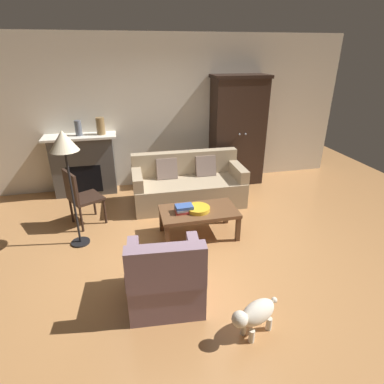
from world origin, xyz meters
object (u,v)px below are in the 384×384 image
Objects in this scene: mantel_vase_bronze at (101,126)px; fireplace at (84,165)px; armoire at (237,131)px; armchair_near_left at (166,278)px; coffee_table at (199,213)px; dog at (255,314)px; side_chair_wooden at (80,195)px; floor_lamp at (64,148)px; couch at (188,186)px; mantel_vase_slate at (78,128)px; book_stack at (184,209)px; fruit_bowl at (198,209)px.

fireplace is at bearing 177.30° from mantel_vase_bronze.
armchair_near_left is at bearing -121.70° from armoire.
mantel_vase_bronze reaches higher than coffee_table.
mantel_vase_bronze is 0.56× the size of dog.
fireplace is at bearing 91.26° from side_chair_wooden.
floor_lamp is at bearing -149.89° from armoire.
couch is 7.32× the size of mantel_vase_slate.
armoire reaches higher than couch.
fireplace is 2.47m from book_stack.
armchair_near_left is (-0.67, -1.22, -0.05)m from coffee_table.
couch is at bearing -147.07° from armoire.
couch is at bearing 89.93° from dog.
fruit_bowl is (-0.11, -1.14, 0.13)m from couch.
armoire is 1.56m from couch.
side_chair_wooden is (-1.01, 1.94, 0.20)m from armchair_near_left.
dog is (1.77, -2.01, -1.15)m from floor_lamp.
couch is at bearing -24.27° from mantel_vase_slate.
dog is (0.09, -1.83, -0.12)m from coffee_table.
fruit_bowl is 1.33× the size of book_stack.
book_stack is 1.63m from side_chair_wooden.
book_stack is 0.28× the size of side_chair_wooden.
couch is (-1.16, -0.75, -0.73)m from armoire.
fireplace is 0.65× the size of couch.
couch is 2.15× the size of side_chair_wooden.
armoire is 2.33× the size of side_chair_wooden.
fruit_bowl is 1.81m from side_chair_wooden.
dog is (1.79, -3.79, -0.32)m from fireplace.
floor_lamp is (-1.47, 0.19, 0.93)m from book_stack.
mantel_vase_slate reaches higher than fireplace.
mantel_vase_bronze is 3.37m from armchair_near_left.
book_stack is at bearing -105.17° from couch.
book_stack is 1.86m from dog.
floor_lamp is (0.02, -1.78, 0.83)m from fireplace.
armchair_near_left is at bearing -118.42° from fruit_bowl.
mantel_vase_bronze is (0.38, 0.00, 0.02)m from mantel_vase_slate.
fruit_bowl reaches higher than coffee_table.
mantel_vase_slate is 0.49× the size of dog.
dog is (-1.16, -3.71, -0.81)m from armoire.
floor_lamp is at bearing -89.48° from fireplace.
fireplace is 1.96m from floor_lamp.
mantel_vase_bronze reaches higher than mantel_vase_slate.
couch is 5.72× the size of fruit_bowl.
armoire is 3.97m from dog.
coffee_table reaches higher than dog.
armoire is at bearing 52.24° from book_stack.
side_chair_wooden is (-0.35, -1.22, -0.76)m from mantel_vase_bronze.
armoire reaches higher than armchair_near_left.
floor_lamp reaches higher than fireplace.
book_stack is at bearing -60.53° from mantel_vase_bronze.
armchair_near_left is at bearing -110.38° from book_stack.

